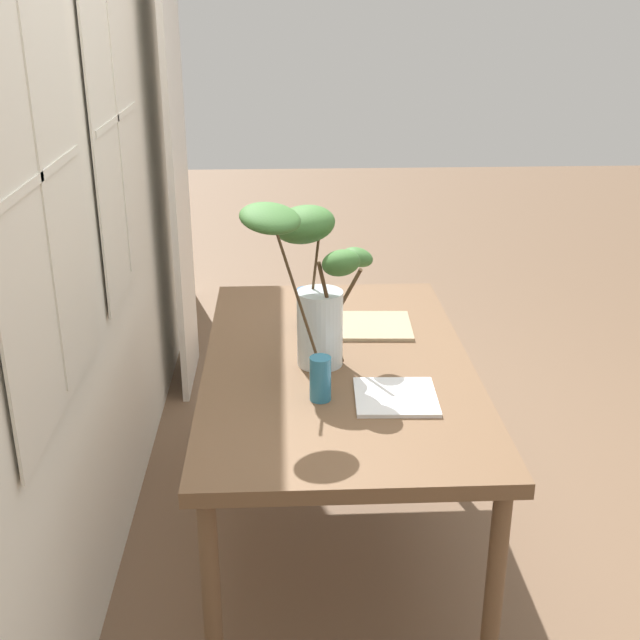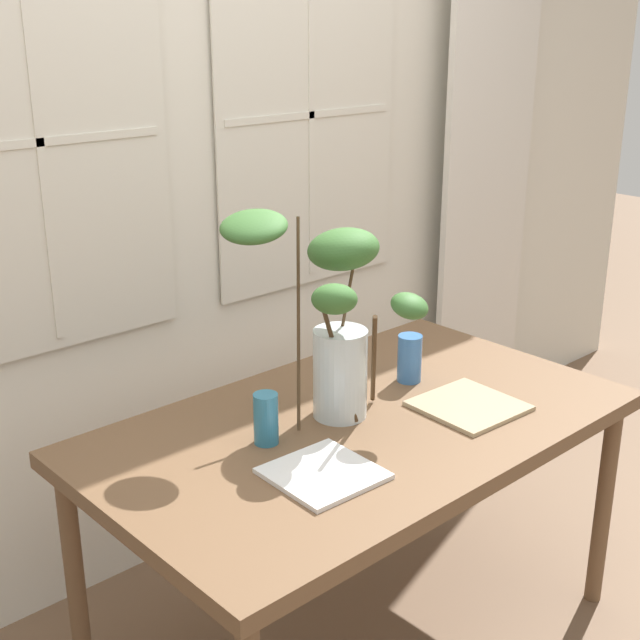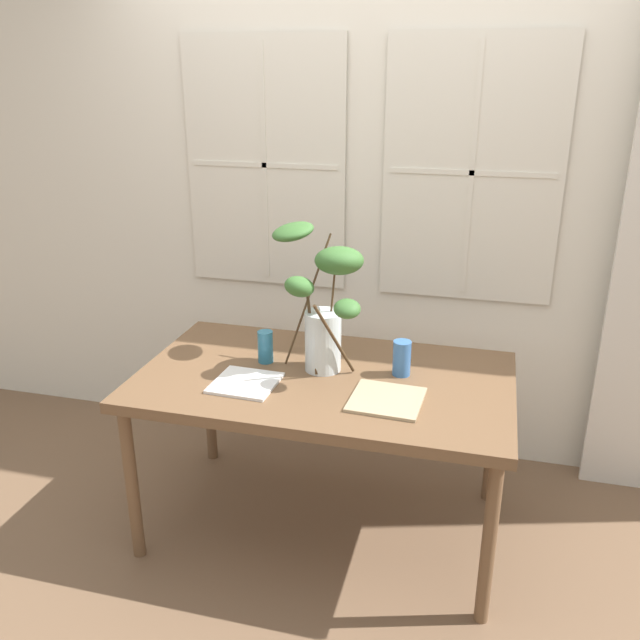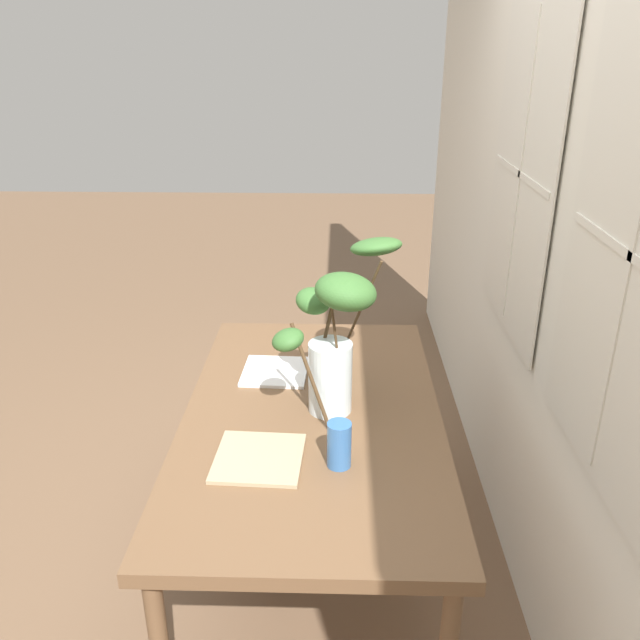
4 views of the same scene
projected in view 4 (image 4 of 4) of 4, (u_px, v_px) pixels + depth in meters
ground at (313, 573)px, 2.58m from camera, size 14.00×14.00×0.00m
back_wall_with_windows at (591, 188)px, 1.95m from camera, size 5.47×0.14×3.09m
dining_table at (313, 427)px, 2.31m from camera, size 1.54×0.90×0.75m
vase_with_branches at (337, 332)px, 2.19m from camera, size 0.51×0.50×0.60m
drinking_glass_blue_left at (334, 359)px, 2.51m from camera, size 0.07×0.07×0.14m
drinking_glass_blue_right at (339, 445)px, 1.97m from camera, size 0.08×0.08×0.15m
plate_square_left at (275, 371)px, 2.55m from camera, size 0.26×0.26×0.01m
plate_square_right at (259, 458)px, 2.02m from camera, size 0.28×0.28×0.01m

